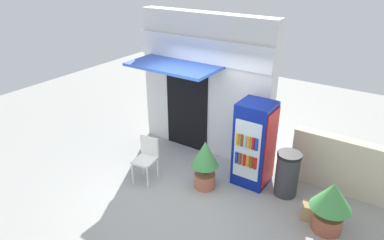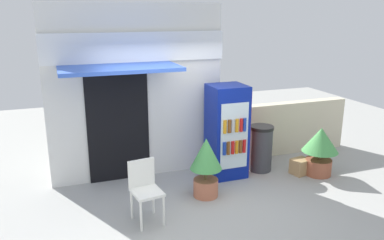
{
  "view_description": "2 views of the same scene",
  "coord_description": "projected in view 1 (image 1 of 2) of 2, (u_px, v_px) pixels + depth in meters",
  "views": [
    {
      "loc": [
        3.39,
        -4.65,
        4.22
      ],
      "look_at": [
        -0.02,
        0.48,
        1.34
      ],
      "focal_mm": 32.84,
      "sensor_mm": 36.0,
      "label": 1
    },
    {
      "loc": [
        -1.89,
        -5.18,
        3.02
      ],
      "look_at": [
        0.13,
        0.4,
        1.35
      ],
      "focal_mm": 36.12,
      "sensor_mm": 36.0,
      "label": 2
    }
  ],
  "objects": [
    {
      "name": "cardboard_box",
      "position": [
        311.0,
        211.0,
        6.17
      ],
      "size": [
        0.38,
        0.34,
        0.3
      ],
      "primitive_type": "cube",
      "rotation": [
        0.0,
        0.0,
        0.2
      ],
      "color": "tan",
      "rests_on": "ground"
    },
    {
      "name": "plastic_chair",
      "position": [
        147.0,
        156.0,
        7.11
      ],
      "size": [
        0.47,
        0.5,
        0.92
      ],
      "color": "white",
      "rests_on": "ground"
    },
    {
      "name": "potted_plant_curbside",
      "position": [
        331.0,
        203.0,
        5.73
      ],
      "size": [
        0.67,
        0.67,
        0.93
      ],
      "color": "#995138",
      "rests_on": "ground"
    },
    {
      "name": "storefront_building",
      "position": [
        204.0,
        84.0,
        7.83
      ],
      "size": [
        3.21,
        1.34,
        3.18
      ],
      "color": "silver",
      "rests_on": "ground"
    },
    {
      "name": "drink_cooler",
      "position": [
        254.0,
        144.0,
        6.89
      ],
      "size": [
        0.68,
        0.7,
        1.74
      ],
      "color": "navy",
      "rests_on": "ground"
    },
    {
      "name": "ground",
      "position": [
        180.0,
        189.0,
        6.99
      ],
      "size": [
        16.0,
        16.0,
        0.0
      ],
      "primitive_type": "plane",
      "color": "#A3A39E"
    },
    {
      "name": "trash_bin",
      "position": [
        287.0,
        174.0,
        6.68
      ],
      "size": [
        0.46,
        0.46,
        0.9
      ],
      "color": "#38383D",
      "rests_on": "ground"
    },
    {
      "name": "stone_boundary_wall",
      "position": [
        360.0,
        171.0,
        6.57
      ],
      "size": [
        2.57,
        0.24,
        1.13
      ],
      "primitive_type": "cube",
      "color": "beige",
      "rests_on": "ground"
    },
    {
      "name": "potted_plant_near_shop",
      "position": [
        205.0,
        161.0,
        6.83
      ],
      "size": [
        0.53,
        0.53,
        1.03
      ],
      "color": "#BC6B4C",
      "rests_on": "ground"
    }
  ]
}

